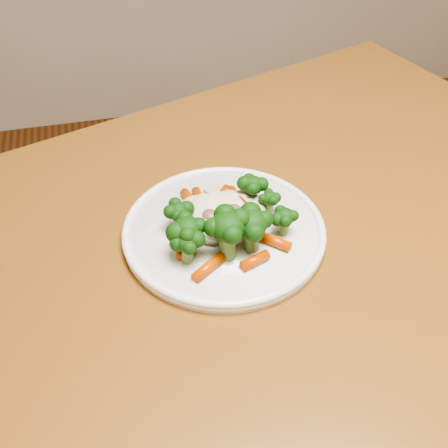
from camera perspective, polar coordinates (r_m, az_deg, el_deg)
The scene contains 3 objects.
dining_table at distance 0.69m, azimuth -0.43°, elevation -12.53°, with size 1.35×1.11×0.75m.
plate at distance 0.67m, azimuth 0.00°, elevation -0.89°, with size 0.24×0.24×0.01m, color white.
meal at distance 0.64m, azimuth 0.07°, elevation 0.22°, with size 0.16×0.15×0.06m.
Camera 1 is at (-0.05, -0.54, 1.21)m, focal length 45.00 mm.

